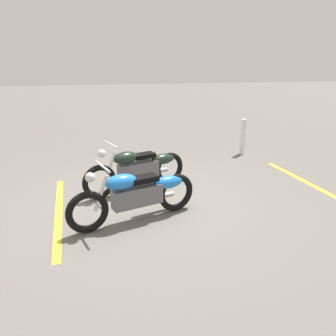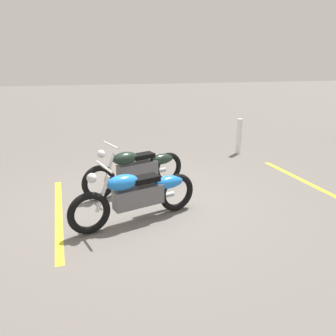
# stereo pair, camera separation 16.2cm
# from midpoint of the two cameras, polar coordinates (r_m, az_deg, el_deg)

# --- Properties ---
(ground_plane) EXTENTS (60.00, 60.00, 0.00)m
(ground_plane) POSITION_cam_midpoint_polar(r_m,az_deg,el_deg) (6.18, -3.74, -6.04)
(ground_plane) COLOR #66605B
(motorcycle_bright_foreground) EXTENTS (2.16, 0.87, 1.04)m
(motorcycle_bright_foreground) POSITION_cam_midpoint_polar(r_m,az_deg,el_deg) (5.40, -4.38, -4.42)
(motorcycle_bright_foreground) COLOR black
(motorcycle_bright_foreground) RESTS_ON ground
(motorcycle_dark_foreground) EXTENTS (2.13, 0.92, 1.04)m
(motorcycle_dark_foreground) POSITION_cam_midpoint_polar(r_m,az_deg,el_deg) (6.65, -4.35, 0.01)
(motorcycle_dark_foreground) COLOR black
(motorcycle_dark_foreground) RESTS_ON ground
(bollard_post) EXTENTS (0.14, 0.14, 0.98)m
(bollard_post) POSITION_cam_midpoint_polar(r_m,az_deg,el_deg) (9.44, 13.21, 5.24)
(bollard_post) COLOR white
(bollard_post) RESTS_ON ground
(parking_stripe_near) EXTENTS (0.35, 3.20, 0.01)m
(parking_stripe_near) POSITION_cam_midpoint_polar(r_m,az_deg,el_deg) (6.09, -17.53, -7.27)
(parking_stripe_near) COLOR yellow
(parking_stripe_near) RESTS_ON ground
(parking_stripe_mid) EXTENTS (0.35, 3.20, 0.01)m
(parking_stripe_mid) POSITION_cam_midpoint_polar(r_m,az_deg,el_deg) (7.65, 24.16, -2.77)
(parking_stripe_mid) COLOR yellow
(parking_stripe_mid) RESTS_ON ground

